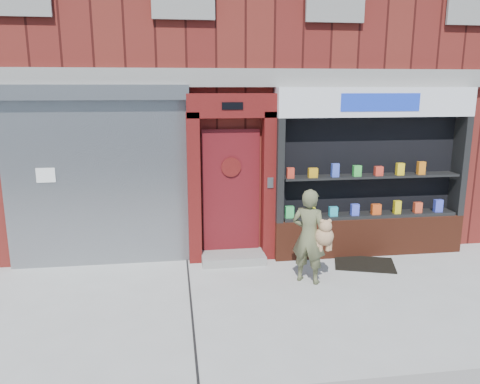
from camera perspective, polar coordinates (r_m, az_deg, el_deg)
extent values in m
plane|color=#9E9E99|center=(6.91, 7.37, -13.20)|extent=(80.00, 80.00, 0.00)
cube|color=#5A1814|center=(12.14, 0.04, 17.45)|extent=(12.00, 8.00, 8.00)
cube|color=gray|center=(8.08, 4.30, 13.70)|extent=(12.00, 0.16, 0.30)
cube|color=gray|center=(8.18, -16.95, 0.83)|extent=(3.00, 0.10, 2.80)
cube|color=slate|center=(7.96, -17.73, 11.51)|extent=(3.10, 0.30, 0.24)
cube|color=white|center=(8.24, -22.61, 1.90)|extent=(0.30, 0.01, 0.24)
cube|color=#4E0D0D|center=(8.03, -5.63, 0.38)|extent=(0.22, 0.28, 2.60)
cube|color=#4E0D0D|center=(8.18, 3.49, 0.66)|extent=(0.22, 0.28, 2.60)
cube|color=#4E0D0D|center=(7.90, -1.07, 10.49)|extent=(1.50, 0.28, 0.40)
cube|color=black|center=(7.75, -0.93, 10.45)|extent=(0.35, 0.01, 0.12)
cube|color=#560F14|center=(8.21, -1.12, 0.00)|extent=(1.00, 0.06, 2.20)
cylinder|color=black|center=(8.08, -1.10, 3.05)|extent=(0.28, 0.02, 0.28)
cylinder|color=#4E0D0D|center=(8.07, -1.09, 3.04)|extent=(0.34, 0.02, 0.34)
cube|color=gray|center=(8.28, -0.85, -8.03)|extent=(1.10, 0.55, 0.15)
cube|color=slate|center=(8.02, 3.72, 1.14)|extent=(0.10, 0.02, 0.18)
cube|color=#5B2515|center=(8.93, 15.25, -5.06)|extent=(3.50, 0.40, 0.70)
cube|color=black|center=(8.10, 4.72, 2.68)|extent=(0.12, 0.40, 1.80)
cube|color=black|center=(9.44, 25.17, 2.95)|extent=(0.12, 0.40, 1.80)
cube|color=black|center=(8.80, 15.25, 3.08)|extent=(3.30, 0.03, 1.80)
cube|color=black|center=(8.82, 15.39, -2.70)|extent=(3.20, 0.36, 0.06)
cube|color=black|center=(8.66, 15.67, 1.89)|extent=(3.20, 0.36, 0.04)
cube|color=white|center=(8.52, 16.21, 10.51)|extent=(3.50, 0.40, 0.50)
cube|color=#1936BE|center=(8.34, 16.79, 10.43)|extent=(1.40, 0.01, 0.30)
cube|color=#35BA5A|center=(8.23, 6.04, -2.45)|extent=(0.15, 0.09, 0.21)
cube|color=yellow|center=(8.34, 8.70, -2.45)|extent=(0.12, 0.09, 0.17)
cube|color=#26A9C2|center=(8.47, 11.30, -2.33)|extent=(0.14, 0.09, 0.17)
cube|color=#4456E8|center=(8.60, 13.82, -2.10)|extent=(0.14, 0.09, 0.20)
cube|color=#DB4B17|center=(8.76, 16.25, -2.03)|extent=(0.16, 0.09, 0.19)
cube|color=yellow|center=(8.92, 18.60, -1.76)|extent=(0.12, 0.09, 0.24)
cube|color=#DD4627|center=(9.11, 20.84, -1.78)|extent=(0.14, 0.09, 0.19)
cube|color=blue|center=(9.31, 23.00, -1.55)|extent=(0.15, 0.09, 0.23)
cube|color=red|center=(8.08, 6.15, 2.33)|extent=(0.12, 0.09, 0.18)
cube|color=orange|center=(8.19, 8.87, 2.33)|extent=(0.16, 0.09, 0.16)
cube|color=blue|center=(8.31, 11.52, 2.62)|extent=(0.12, 0.09, 0.23)
cube|color=green|center=(8.45, 14.07, 2.52)|extent=(0.14, 0.09, 0.19)
cube|color=red|center=(8.61, 16.54, 2.47)|extent=(0.14, 0.09, 0.16)
cube|color=yellow|center=(8.78, 18.92, 2.66)|extent=(0.13, 0.09, 0.21)
cube|color=orange|center=(8.97, 21.21, 2.74)|extent=(0.13, 0.09, 0.23)
imported|color=#5B5E3D|center=(7.34, 8.39, -5.35)|extent=(0.65, 0.61, 1.50)
sphere|color=#A77C53|center=(7.30, 10.23, -5.31)|extent=(0.29, 0.29, 0.29)
sphere|color=#A77C53|center=(7.21, 10.40, -4.11)|extent=(0.19, 0.19, 0.19)
sphere|color=#A77C53|center=(7.17, 9.99, -3.55)|extent=(0.07, 0.07, 0.07)
sphere|color=#A77C53|center=(7.21, 10.87, -3.50)|extent=(0.07, 0.07, 0.07)
cylinder|color=#A77C53|center=(7.32, 9.47, -6.43)|extent=(0.07, 0.07, 0.17)
cylinder|color=#A77C53|center=(7.38, 10.90, -6.33)|extent=(0.07, 0.07, 0.17)
cylinder|color=#A77C53|center=(7.31, 9.80, -6.46)|extent=(0.07, 0.07, 0.17)
cylinder|color=#A77C53|center=(7.35, 10.66, -6.40)|extent=(0.07, 0.07, 0.17)
cube|color=black|center=(8.46, 14.91, -8.46)|extent=(1.17, 0.98, 0.03)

